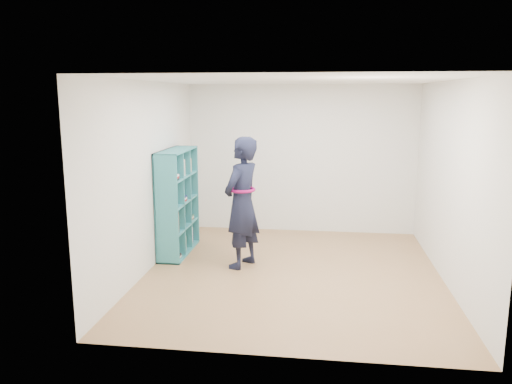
# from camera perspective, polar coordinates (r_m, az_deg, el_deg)

# --- Properties ---
(floor) EXTENTS (4.50, 4.50, 0.00)m
(floor) POSITION_cam_1_polar(r_m,az_deg,el_deg) (6.98, 4.17, -9.25)
(floor) COLOR #9C7347
(floor) RESTS_ON ground
(ceiling) EXTENTS (4.50, 4.50, 0.00)m
(ceiling) POSITION_cam_1_polar(r_m,az_deg,el_deg) (6.55, 4.49, 12.62)
(ceiling) COLOR white
(ceiling) RESTS_ON wall_back
(wall_left) EXTENTS (0.02, 4.50, 2.60)m
(wall_left) POSITION_cam_1_polar(r_m,az_deg,el_deg) (7.04, -12.16, 1.67)
(wall_left) COLOR white
(wall_left) RESTS_ON floor
(wall_right) EXTENTS (0.02, 4.50, 2.60)m
(wall_right) POSITION_cam_1_polar(r_m,az_deg,el_deg) (6.83, 21.33, 0.87)
(wall_right) COLOR white
(wall_right) RESTS_ON floor
(wall_back) EXTENTS (4.00, 0.02, 2.60)m
(wall_back) POSITION_cam_1_polar(r_m,az_deg,el_deg) (8.86, 5.18, 3.75)
(wall_back) COLOR white
(wall_back) RESTS_ON floor
(wall_front) EXTENTS (4.00, 0.02, 2.60)m
(wall_front) POSITION_cam_1_polar(r_m,az_deg,el_deg) (4.44, 2.63, -3.50)
(wall_front) COLOR white
(wall_front) RESTS_ON floor
(bookshelf) EXTENTS (0.35, 1.21, 1.61)m
(bookshelf) POSITION_cam_1_polar(r_m,az_deg,el_deg) (7.75, -9.14, -1.30)
(bookshelf) COLOR teal
(bookshelf) RESTS_ON floor
(person) EXTENTS (0.67, 0.80, 1.86)m
(person) POSITION_cam_1_polar(r_m,az_deg,el_deg) (7.00, -1.62, -1.22)
(person) COLOR black
(person) RESTS_ON floor
(smartphone) EXTENTS (0.02, 0.08, 0.12)m
(smartphone) POSITION_cam_1_polar(r_m,az_deg,el_deg) (7.13, -2.29, 0.01)
(smartphone) COLOR silver
(smartphone) RESTS_ON person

